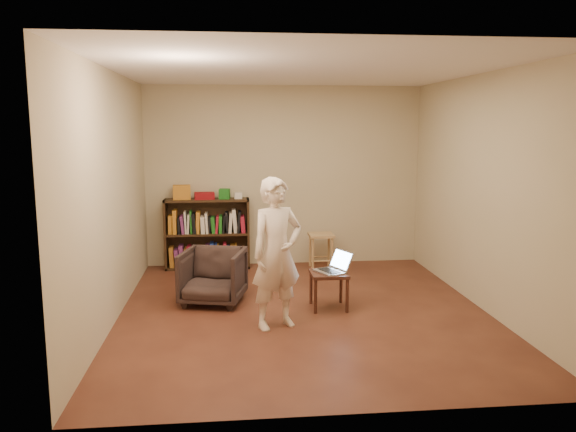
{
  "coord_description": "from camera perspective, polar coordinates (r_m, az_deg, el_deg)",
  "views": [
    {
      "loc": [
        -0.77,
        -5.89,
        2.02
      ],
      "look_at": [
        -0.14,
        0.35,
        1.02
      ],
      "focal_mm": 35.0,
      "sensor_mm": 36.0,
      "label": 1
    }
  ],
  "objects": [
    {
      "name": "wall_right",
      "position": [
        6.55,
        19.27,
        2.28
      ],
      "size": [
        0.0,
        4.5,
        4.5
      ],
      "primitive_type": "plane",
      "rotation": [
        1.57,
        0.0,
        -1.57
      ],
      "color": "#C1B192",
      "rests_on": "floor"
    },
    {
      "name": "wall_back",
      "position": [
        8.21,
        -0.4,
        4.06
      ],
      "size": [
        4.0,
        0.0,
        4.0
      ],
      "primitive_type": "plane",
      "rotation": [
        1.57,
        0.0,
        0.0
      ],
      "color": "#C1B192",
      "rests_on": "floor"
    },
    {
      "name": "person",
      "position": [
        5.62,
        -1.15,
        -3.82
      ],
      "size": [
        0.66,
        0.57,
        1.53
      ],
      "primitive_type": "imported",
      "rotation": [
        0.0,
        0.0,
        0.44
      ],
      "color": "beige",
      "rests_on": "floor"
    },
    {
      "name": "floor",
      "position": [
        6.28,
        1.58,
        -9.68
      ],
      "size": [
        4.5,
        4.5,
        0.0
      ],
      "primitive_type": "plane",
      "color": "#401D14",
      "rests_on": "ground"
    },
    {
      "name": "stool",
      "position": [
        8.04,
        3.38,
        -2.5
      ],
      "size": [
        0.35,
        0.35,
        0.5
      ],
      "color": "tan",
      "rests_on": "floor"
    },
    {
      "name": "side_table",
      "position": [
        6.31,
        4.17,
        -6.33
      ],
      "size": [
        0.4,
        0.4,
        0.41
      ],
      "color": "#331811",
      "rests_on": "floor"
    },
    {
      "name": "box_green",
      "position": [
        8.03,
        -6.47,
        2.25
      ],
      "size": [
        0.16,
        0.16,
        0.14
      ],
      "primitive_type": "cube",
      "rotation": [
        0.0,
        0.0,
        -0.16
      ],
      "color": "#1C6A1C",
      "rests_on": "bookshelf"
    },
    {
      "name": "wall_left",
      "position": [
        6.06,
        -17.47,
        1.85
      ],
      "size": [
        0.0,
        4.5,
        4.5
      ],
      "primitive_type": "plane",
      "rotation": [
        1.57,
        0.0,
        1.57
      ],
      "color": "#C1B192",
      "rests_on": "floor"
    },
    {
      "name": "red_cloth",
      "position": [
        8.04,
        -8.49,
        2.04
      ],
      "size": [
        0.3,
        0.23,
        0.09
      ],
      "primitive_type": "cube",
      "rotation": [
        0.0,
        0.0,
        0.09
      ],
      "color": "maroon",
      "rests_on": "bookshelf"
    },
    {
      "name": "box_yellow",
      "position": [
        8.08,
        -10.74,
        2.39
      ],
      "size": [
        0.26,
        0.2,
        0.2
      ],
      "primitive_type": "cube",
      "rotation": [
        0.0,
        0.0,
        0.08
      ],
      "color": "#BF7721",
      "rests_on": "bookshelf"
    },
    {
      "name": "box_white",
      "position": [
        8.04,
        -5.1,
        2.08
      ],
      "size": [
        0.12,
        0.12,
        0.09
      ],
      "primitive_type": "cube",
      "rotation": [
        0.0,
        0.0,
        0.09
      ],
      "color": "silver",
      "rests_on": "bookshelf"
    },
    {
      "name": "ceiling",
      "position": [
        5.97,
        1.7,
        14.67
      ],
      "size": [
        4.5,
        4.5,
        0.0
      ],
      "primitive_type": "plane",
      "color": "white",
      "rests_on": "wall_back"
    },
    {
      "name": "laptop",
      "position": [
        6.32,
        4.7,
        -5.16
      ],
      "size": [
        0.45,
        0.44,
        0.23
      ],
      "rotation": [
        0.0,
        0.0,
        -1.14
      ],
      "color": "#B7B6BB",
      "rests_on": "side_table"
    },
    {
      "name": "armchair",
      "position": [
        6.54,
        -7.63,
        -6.1
      ],
      "size": [
        0.82,
        0.84,
        0.63
      ],
      "primitive_type": "imported",
      "rotation": [
        0.0,
        0.0,
        -0.24
      ],
      "color": "#2C201D",
      "rests_on": "floor"
    },
    {
      "name": "bookshelf",
      "position": [
        8.15,
        -8.18,
        -2.18
      ],
      "size": [
        1.2,
        0.3,
        1.0
      ],
      "color": "black",
      "rests_on": "floor"
    }
  ]
}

